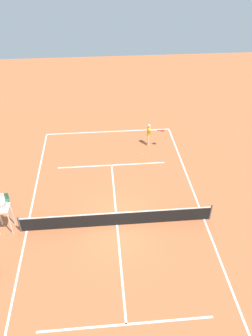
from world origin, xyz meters
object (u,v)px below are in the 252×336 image
Objects in this scene: courtside_chair_mid at (5,200)px; player_serving at (149,133)px; umpire_chair at (1,208)px; tennis_ball at (142,154)px.

player_serving is at bearing -147.42° from courtside_chair_mid.
player_serving is 0.75× the size of umpire_chair.
player_serving reaches higher than courtside_chair_mid.
player_serving is 12.10m from umpire_chair.
tennis_ball is 10.86m from umpire_chair.
umpire_chair is 2.54× the size of courtside_chair_mid.
tennis_ball is at bearing -141.70° from umpire_chair.
tennis_ball is at bearing -151.40° from courtside_chair_mid.
player_serving is at bearing -118.45° from tennis_ball.
courtside_chair_mid reaches higher than tennis_ball.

